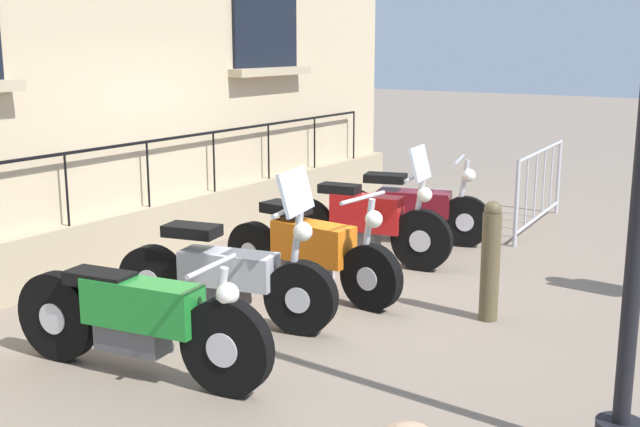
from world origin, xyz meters
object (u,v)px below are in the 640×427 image
Objects in this scene: motorcycle_green at (139,320)px; crowd_barrier at (539,186)px; bollard at (490,261)px; motorcycle_red at (365,223)px; motorcycle_orange at (310,252)px; motorcycle_silver at (227,277)px; motorcycle_maroon at (410,209)px.

crowd_barrier is at bearing 81.56° from motorcycle_green.
motorcycle_red is at bearing 151.54° from bollard.
motorcycle_orange is 1.93× the size of bollard.
motorcycle_green is 1.23m from motorcycle_silver.
bollard is at bearing -48.92° from motorcycle_maroon.
bollard is (1.70, 0.27, 0.11)m from motorcycle_orange.
motorcycle_silver is 2.29m from bollard.
motorcycle_green is 1.07× the size of motorcycle_silver.
crowd_barrier is (0.92, 6.19, 0.13)m from motorcycle_green.
motorcycle_silver is 1.06m from motorcycle_orange.
motorcycle_red reaches higher than motorcycle_green.
motorcycle_maroon is 0.87× the size of crowd_barrier.
bollard is (1.82, -2.09, 0.12)m from motorcycle_maroon.
crowd_barrier is at bearing 76.56° from motorcycle_orange.
motorcycle_green is at bearing -87.64° from motorcycle_red.
motorcycle_red reaches higher than motorcycle_maroon.
motorcycle_silver is at bearing -98.98° from motorcycle_orange.
bollard is at bearing 9.03° from motorcycle_orange.
bollard reaches higher than motorcycle_maroon.
motorcycle_silver reaches higher than motorcycle_green.
bollard is (1.86, 1.32, 0.12)m from motorcycle_silver.
motorcycle_silver is 0.93× the size of crowd_barrier.
motorcycle_red reaches higher than motorcycle_orange.
motorcycle_green is 2.26m from motorcycle_orange.
motorcycle_silver is at bearing -102.51° from crowd_barrier.
motorcycle_green is 1.08× the size of motorcycle_red.
motorcycle_maroon is (-0.00, 1.10, -0.04)m from motorcycle_red.
motorcycle_orange is (0.17, 1.05, 0.00)m from motorcycle_silver.
motorcycle_orange is 0.94× the size of crowd_barrier.
motorcycle_red is (-0.14, 3.52, 0.02)m from motorcycle_green.
motorcycle_red is 2.07m from bollard.
motorcycle_silver is at bearing -90.68° from motorcycle_maroon.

